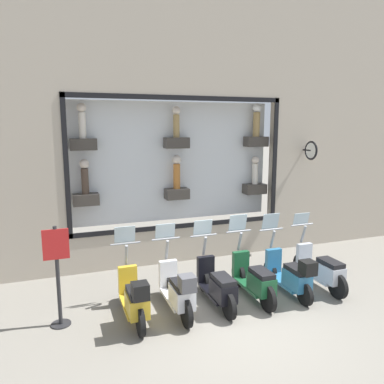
% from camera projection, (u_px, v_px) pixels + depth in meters
% --- Properties ---
extents(ground_plane, '(120.00, 120.00, 0.00)m').
position_uv_depth(ground_plane, '(238.00, 323.00, 6.94)').
color(ground_plane, gray).
extents(building_facade, '(1.19, 36.00, 7.40)m').
position_uv_depth(building_facade, '(178.00, 119.00, 9.62)').
color(building_facade, '#ADA08E').
rests_on(building_facade, ground_plane).
extents(scooter_silver_0, '(1.81, 0.61, 1.56)m').
position_uv_depth(scooter_silver_0, '(321.00, 269.00, 8.35)').
color(scooter_silver_0, black).
rests_on(scooter_silver_0, ground_plane).
extents(scooter_teal_1, '(1.79, 0.60, 1.61)m').
position_uv_depth(scooter_teal_1, '(291.00, 275.00, 8.00)').
color(scooter_teal_1, black).
rests_on(scooter_teal_1, ground_plane).
extents(scooter_green_2, '(1.81, 0.60, 1.66)m').
position_uv_depth(scooter_green_2, '(254.00, 279.00, 7.79)').
color(scooter_green_2, black).
rests_on(scooter_green_2, ground_plane).
extents(scooter_black_3, '(1.80, 0.61, 1.60)m').
position_uv_depth(scooter_black_3, '(217.00, 286.00, 7.51)').
color(scooter_black_3, black).
rests_on(scooter_black_3, ground_plane).
extents(scooter_white_4, '(1.81, 0.60, 1.60)m').
position_uv_depth(scooter_white_4, '(178.00, 291.00, 7.16)').
color(scooter_white_4, black).
rests_on(scooter_white_4, ground_plane).
extents(scooter_yellow_5, '(1.80, 0.61, 1.62)m').
position_uv_depth(scooter_yellow_5, '(135.00, 298.00, 6.88)').
color(scooter_yellow_5, black).
rests_on(scooter_yellow_5, ground_plane).
extents(shop_sign_post, '(0.36, 0.45, 1.87)m').
position_uv_depth(shop_sign_post, '(58.00, 272.00, 6.68)').
color(shop_sign_post, '#232326').
rests_on(shop_sign_post, ground_plane).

